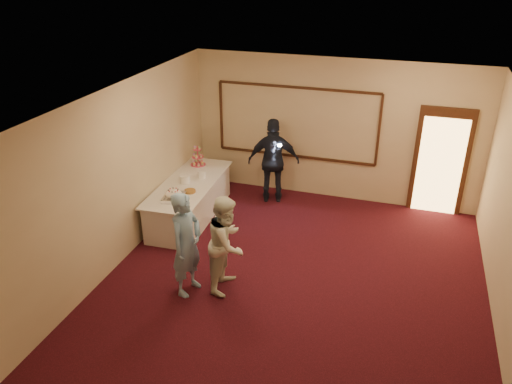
% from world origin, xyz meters
% --- Properties ---
extents(floor, '(7.00, 7.00, 0.00)m').
position_xyz_m(floor, '(0.00, 0.00, 0.00)').
color(floor, black).
rests_on(floor, ground).
extents(room_walls, '(6.04, 7.04, 3.02)m').
position_xyz_m(room_walls, '(0.00, 0.00, 2.03)').
color(room_walls, beige).
rests_on(room_walls, floor).
extents(wall_molding, '(3.45, 0.04, 1.55)m').
position_xyz_m(wall_molding, '(-0.80, 3.47, 1.60)').
color(wall_molding, black).
rests_on(wall_molding, room_walls).
extents(doorway, '(1.05, 0.07, 2.20)m').
position_xyz_m(doorway, '(2.15, 3.45, 1.08)').
color(doorway, black).
rests_on(doorway, floor).
extents(buffet_table, '(1.10, 2.59, 0.77)m').
position_xyz_m(buffet_table, '(-2.51, 1.66, 0.39)').
color(buffet_table, white).
rests_on(buffet_table, floor).
extents(pavlova_tray, '(0.44, 0.54, 0.19)m').
position_xyz_m(pavlova_tray, '(-2.46, 0.93, 0.85)').
color(pavlova_tray, silver).
rests_on(pavlova_tray, buffet_table).
extents(cupcake_stand, '(0.32, 0.32, 0.47)m').
position_xyz_m(cupcake_stand, '(-2.69, 2.55, 0.94)').
color(cupcake_stand, '#E0496A').
rests_on(cupcake_stand, buffet_table).
extents(plate_stack_a, '(0.20, 0.20, 0.16)m').
position_xyz_m(plate_stack_a, '(-2.56, 1.63, 0.85)').
color(plate_stack_a, white).
rests_on(plate_stack_a, buffet_table).
extents(plate_stack_b, '(0.17, 0.17, 0.14)m').
position_xyz_m(plate_stack_b, '(-2.35, 1.97, 0.84)').
color(plate_stack_b, white).
rests_on(plate_stack_b, buffet_table).
extents(tart, '(0.25, 0.25, 0.05)m').
position_xyz_m(tart, '(-2.29, 1.26, 0.79)').
color(tart, white).
rests_on(tart, buffet_table).
extents(man, '(0.52, 0.69, 1.70)m').
position_xyz_m(man, '(-1.53, -0.54, 0.85)').
color(man, '#86B1DC').
rests_on(man, floor).
extents(woman, '(0.60, 0.77, 1.59)m').
position_xyz_m(woman, '(-0.99, -0.24, 0.80)').
color(woman, white).
rests_on(woman, floor).
extents(guest, '(1.15, 0.71, 1.82)m').
position_xyz_m(guest, '(-1.13, 2.91, 0.91)').
color(guest, black).
rests_on(guest, floor).
extents(camera_flash, '(0.08, 0.05, 0.05)m').
position_xyz_m(camera_flash, '(-0.98, 2.79, 1.32)').
color(camera_flash, white).
rests_on(camera_flash, guest).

